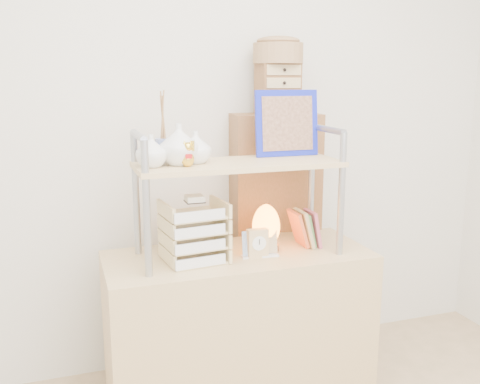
% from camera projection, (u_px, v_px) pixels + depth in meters
% --- Properties ---
extents(room_shell, '(3.42, 3.41, 2.61)m').
position_uv_depth(room_shell, '(331.00, 18.00, 1.48)').
color(room_shell, silver).
rests_on(room_shell, ground).
extents(desk, '(1.20, 0.50, 0.75)m').
position_uv_depth(desk, '(239.00, 330.00, 2.50)').
color(desk, tan).
rests_on(desk, ground).
extents(cabinet, '(0.47, 0.28, 1.35)m').
position_uv_depth(cabinet, '(274.00, 240.00, 2.88)').
color(cabinet, brown).
rests_on(cabinet, ground).
extents(hutch, '(0.90, 0.34, 0.73)m').
position_uv_depth(hutch, '(221.00, 159.00, 2.32)').
color(hutch, '#9A9EA8').
rests_on(hutch, desk).
extents(letter_tray, '(0.26, 0.25, 0.29)m').
position_uv_depth(letter_tray, '(195.00, 235.00, 2.30)').
color(letter_tray, '#DEC785').
rests_on(letter_tray, desk).
extents(salt_lamp, '(0.14, 0.13, 0.22)m').
position_uv_depth(salt_lamp, '(266.00, 227.00, 2.45)').
color(salt_lamp, brown).
rests_on(salt_lamp, desk).
extents(desk_clock, '(0.09, 0.04, 0.13)m').
position_uv_depth(desk_clock, '(258.00, 243.00, 2.36)').
color(desk_clock, tan).
rests_on(desk_clock, desk).
extents(postcard_stand, '(0.17, 0.06, 0.12)m').
position_uv_depth(postcard_stand, '(260.00, 249.00, 2.38)').
color(postcard_stand, white).
rests_on(postcard_stand, desk).
extents(drawer_chest, '(0.20, 0.16, 0.25)m').
position_uv_depth(drawer_chest, '(278.00, 89.00, 2.69)').
color(drawer_chest, brown).
rests_on(drawer_chest, cabinet).
extents(woven_basket, '(0.25, 0.25, 0.10)m').
position_uv_depth(woven_basket, '(278.00, 53.00, 2.66)').
color(woven_basket, olive).
rests_on(woven_basket, drawer_chest).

